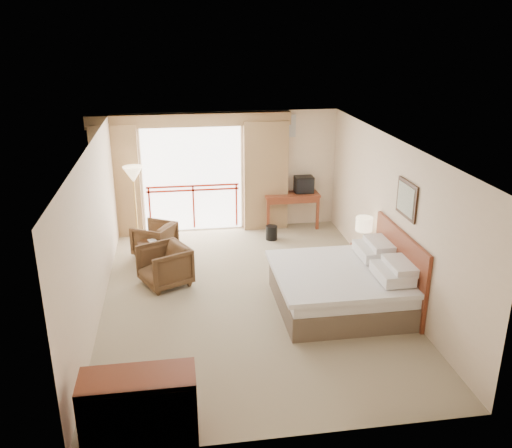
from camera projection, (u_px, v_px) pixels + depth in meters
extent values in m
plane|color=gray|center=(249.00, 296.00, 9.51)|extent=(7.00, 7.00, 0.00)
plane|color=white|center=(248.00, 144.00, 8.57)|extent=(7.00, 7.00, 0.00)
plane|color=beige|center=(228.00, 171.00, 12.29)|extent=(5.00, 0.00, 5.00)
plane|color=beige|center=(294.00, 335.00, 5.79)|extent=(5.00, 0.00, 5.00)
plane|color=beige|center=(95.00, 232.00, 8.69)|extent=(0.00, 7.00, 7.00)
plane|color=beige|center=(391.00, 216.00, 9.39)|extent=(0.00, 7.00, 7.00)
plane|color=white|center=(192.00, 179.00, 12.21)|extent=(2.40, 0.00, 2.40)
cube|color=#A2200D|center=(193.00, 190.00, 12.28)|extent=(2.09, 0.03, 0.04)
cube|color=#A2200D|center=(193.00, 186.00, 12.24)|extent=(2.09, 0.03, 0.04)
cube|color=#A2200D|center=(150.00, 209.00, 12.27)|extent=(0.04, 0.03, 1.00)
cube|color=#A2200D|center=(194.00, 207.00, 12.41)|extent=(0.04, 0.03, 1.00)
cube|color=#A2200D|center=(236.00, 205.00, 12.55)|extent=(0.04, 0.03, 1.00)
cube|color=olive|center=(117.00, 182.00, 11.84)|extent=(1.00, 0.26, 2.50)
cube|color=olive|center=(265.00, 176.00, 12.30)|extent=(1.00, 0.26, 2.50)
cube|color=olive|center=(190.00, 120.00, 11.65)|extent=(4.40, 0.22, 0.28)
cube|color=silver|center=(285.00, 126.00, 12.10)|extent=(0.50, 0.04, 0.50)
cube|color=brown|center=(339.00, 296.00, 9.09)|extent=(2.05, 2.00, 0.40)
cube|color=white|center=(340.00, 280.00, 8.98)|extent=(2.01, 1.96, 0.22)
cube|color=white|center=(338.00, 273.00, 8.93)|extent=(2.09, 2.06, 0.08)
cube|color=white|center=(392.00, 273.00, 8.57)|extent=(0.50, 0.75, 0.18)
cube|color=white|center=(373.00, 251.00, 9.40)|extent=(0.50, 0.75, 0.18)
cube|color=white|center=(401.00, 266.00, 8.54)|extent=(0.40, 0.70, 0.14)
cube|color=white|center=(380.00, 244.00, 9.38)|extent=(0.40, 0.70, 0.14)
cube|color=maroon|center=(399.00, 268.00, 9.07)|extent=(0.06, 2.10, 1.30)
cube|color=black|center=(407.00, 199.00, 8.66)|extent=(0.03, 0.72, 0.60)
cube|color=silver|center=(406.00, 199.00, 8.66)|extent=(0.01, 0.60, 0.48)
cube|color=maroon|center=(362.00, 260.00, 10.27)|extent=(0.42, 0.49, 0.55)
cylinder|color=tan|center=(363.00, 244.00, 10.21)|extent=(0.13, 0.13, 0.04)
cylinder|color=tan|center=(363.00, 236.00, 10.15)|extent=(0.03, 0.03, 0.33)
cylinder|color=#FFE5B2|center=(364.00, 224.00, 10.07)|extent=(0.31, 0.31, 0.26)
cube|color=black|center=(364.00, 248.00, 10.01)|extent=(0.24, 0.21, 0.09)
cube|color=maroon|center=(291.00, 194.00, 12.51)|extent=(1.26, 0.61, 0.05)
cube|color=maroon|center=(268.00, 216.00, 12.33)|extent=(0.06, 0.06, 0.78)
cube|color=maroon|center=(318.00, 213.00, 12.49)|extent=(0.06, 0.06, 0.78)
cube|color=maroon|center=(264.00, 208.00, 12.82)|extent=(0.06, 0.06, 0.78)
cube|color=maroon|center=(312.00, 206.00, 12.98)|extent=(0.06, 0.06, 0.78)
cube|color=maroon|center=(288.00, 204.00, 12.87)|extent=(1.16, 0.03, 0.58)
cube|color=maroon|center=(293.00, 201.00, 12.29)|extent=(1.16, 0.03, 0.13)
cube|color=black|center=(304.00, 184.00, 12.48)|extent=(0.42, 0.33, 0.38)
cube|color=black|center=(306.00, 186.00, 12.33)|extent=(0.38, 0.02, 0.31)
cylinder|color=black|center=(276.00, 189.00, 12.41)|extent=(0.12, 0.12, 0.25)
cylinder|color=white|center=(283.00, 192.00, 12.42)|extent=(0.08, 0.08, 0.09)
cylinder|color=black|center=(272.00, 233.00, 11.96)|extent=(0.25, 0.25, 0.32)
imported|color=#412D1C|center=(156.00, 254.00, 11.23)|extent=(1.01, 1.00, 0.68)
imported|color=#412D1C|center=(166.00, 284.00, 9.94)|extent=(1.08, 1.07, 0.74)
cylinder|color=black|center=(149.00, 243.00, 10.58)|extent=(0.44, 0.44, 0.04)
cylinder|color=black|center=(150.00, 254.00, 10.66)|extent=(0.05, 0.05, 0.44)
cylinder|color=black|center=(151.00, 264.00, 10.74)|extent=(0.32, 0.32, 0.03)
imported|color=white|center=(149.00, 242.00, 10.58)|extent=(0.21, 0.24, 0.02)
cylinder|color=tan|center=(138.00, 240.00, 11.94)|extent=(0.27, 0.27, 0.03)
cylinder|color=tan|center=(136.00, 209.00, 11.69)|extent=(0.03, 0.03, 1.46)
cone|color=#FFE5B2|center=(133.00, 174.00, 11.42)|extent=(0.43, 0.43, 0.34)
cube|color=maroon|center=(140.00, 408.00, 6.08)|extent=(1.28, 0.54, 0.86)
cube|color=black|center=(138.00, 424.00, 5.84)|extent=(1.18, 0.02, 0.75)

